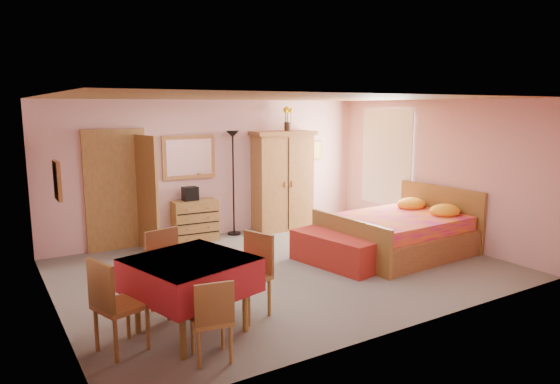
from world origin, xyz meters
TOP-DOWN VIEW (x-y plane):
  - floor at (0.00, 0.00)m, footprint 6.50×6.50m
  - ceiling at (0.00, 0.00)m, footprint 6.50×6.50m
  - wall_back at (0.00, 2.50)m, footprint 6.50×0.10m
  - wall_front at (0.00, -2.50)m, footprint 6.50×0.10m
  - wall_left at (-3.25, 0.00)m, footprint 0.10×5.00m
  - wall_right at (3.25, 0.00)m, footprint 0.10×5.00m
  - doorway at (-1.90, 2.47)m, footprint 1.06×0.12m
  - window at (3.21, 1.20)m, footprint 0.08×1.40m
  - picture_left at (-3.22, -0.60)m, footprint 0.04×0.32m
  - picture_back at (2.35, 2.47)m, footprint 0.30×0.04m
  - chest_of_drawers at (-0.55, 2.25)m, footprint 0.84×0.47m
  - wall_mirror at (-0.55, 2.46)m, footprint 1.02×0.07m
  - stereo at (-0.61, 2.30)m, footprint 0.27×0.20m
  - floor_lamp at (0.28, 2.31)m, footprint 0.33×0.33m
  - wardrobe at (1.32, 2.19)m, footprint 1.32×0.76m
  - sunflower_vase at (1.45, 2.19)m, footprint 0.20×0.20m
  - bed at (2.07, -0.31)m, footprint 2.38×1.91m
  - bench at (0.73, -0.29)m, footprint 0.79×1.54m
  - dining_table at (-2.05, -1.33)m, footprint 1.42×1.42m
  - chair_south at (-2.11, -1.99)m, footprint 0.45×0.45m
  - chair_north at (-2.03, -0.67)m, footprint 0.55×0.55m
  - chair_west at (-2.81, -1.35)m, footprint 0.56×0.56m
  - chair_east at (-1.33, -1.28)m, footprint 0.57×0.57m

SIDE VIEW (x-z plane):
  - floor at x=0.00m, z-range 0.00..0.00m
  - bench at x=0.73m, z-range 0.00..0.49m
  - chest_of_drawers at x=-0.55m, z-range 0.00..0.77m
  - chair_south at x=-2.11m, z-range 0.00..0.85m
  - dining_table at x=-2.05m, z-range 0.00..0.85m
  - chair_east at x=-1.33m, z-range 0.00..0.99m
  - chair_west at x=-2.81m, z-range 0.00..0.99m
  - chair_north at x=-2.03m, z-range 0.00..1.00m
  - bed at x=2.07m, z-range 0.00..1.06m
  - stereo at x=-0.61m, z-range 0.77..1.02m
  - wardrobe at x=1.32m, z-range 0.00..2.00m
  - floor_lamp at x=0.28m, z-range 0.00..2.02m
  - doorway at x=-1.90m, z-range -0.05..2.10m
  - wall_back at x=0.00m, z-range 0.00..2.60m
  - wall_front at x=0.00m, z-range 0.00..2.60m
  - wall_left at x=-3.25m, z-range 0.00..2.60m
  - wall_right at x=3.25m, z-range 0.00..2.60m
  - window at x=3.21m, z-range 0.48..2.42m
  - picture_back at x=2.35m, z-range 1.35..1.75m
  - wall_mirror at x=-0.55m, z-range 1.15..1.95m
  - picture_left at x=-3.22m, z-range 1.49..1.91m
  - sunflower_vase at x=1.45m, z-range 2.00..2.48m
  - ceiling at x=0.00m, z-range 2.60..2.60m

